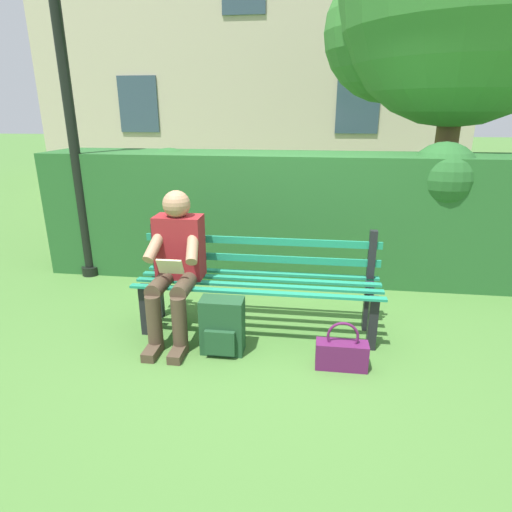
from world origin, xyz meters
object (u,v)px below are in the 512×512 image
(person_seated, at_px, (176,262))
(handbag, at_px, (342,353))
(lamp_post, at_px, (67,93))
(park_bench, at_px, (259,281))
(backpack, at_px, (222,326))
(tree, at_px, (453,3))

(person_seated, bearing_deg, handbag, 164.82)
(handbag, bearing_deg, lamp_post, -29.05)
(park_bench, distance_m, backpack, 0.52)
(backpack, bearing_deg, lamp_post, -37.58)
(tree, bearing_deg, backpack, 54.44)
(backpack, height_order, lamp_post, lamp_post)
(park_bench, xyz_separation_m, lamp_post, (2.06, -1.00, 1.51))
(tree, height_order, lamp_post, tree)
(lamp_post, bearing_deg, handbag, 150.95)
(backpack, distance_m, handbag, 0.91)
(backpack, height_order, handbag, backpack)
(backpack, bearing_deg, handbag, 173.27)
(person_seated, distance_m, tree, 4.44)
(person_seated, bearing_deg, tree, -133.01)
(person_seated, distance_m, handbag, 1.46)
(person_seated, xyz_separation_m, backpack, (-0.42, 0.25, -0.42))
(park_bench, bearing_deg, backpack, 61.39)
(tree, bearing_deg, person_seated, 46.99)
(park_bench, xyz_separation_m, tree, (-1.93, -2.60, 2.52))
(backpack, distance_m, lamp_post, 2.89)
(handbag, bearing_deg, park_bench, -37.71)
(person_seated, height_order, lamp_post, lamp_post)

